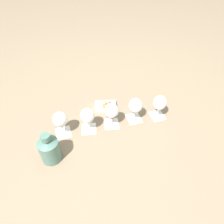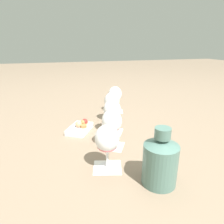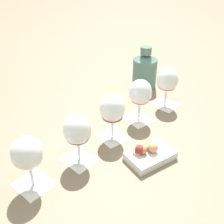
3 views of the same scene
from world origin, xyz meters
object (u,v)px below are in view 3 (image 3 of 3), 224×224
wine_glass_3 (77,132)px  wine_glass_4 (27,156)px  snack_dish (149,154)px  wine_glass_0 (167,81)px  wine_glass_2 (113,111)px  ceramic_vase (145,70)px  wine_glass_1 (140,94)px

wine_glass_3 → wine_glass_4: (0.15, -0.06, -0.00)m
wine_glass_4 → snack_dish: wine_glass_4 is taller
wine_glass_0 → snack_dish: bearing=8.5°
wine_glass_2 → wine_glass_4: same height
wine_glass_3 → snack_dish: wine_glass_3 is taller
wine_glass_4 → ceramic_vase: ceramic_vase is taller
wine_glass_0 → ceramic_vase: ceramic_vase is taller
wine_glass_2 → ceramic_vase: (-0.42, -0.04, -0.03)m
wine_glass_2 → snack_dish: (0.05, 0.15, -0.09)m
ceramic_vase → snack_dish: bearing=22.1°
wine_glass_0 → wine_glass_1: size_ratio=1.00×
wine_glass_1 → snack_dish: size_ratio=0.94×
wine_glass_2 → wine_glass_4: size_ratio=1.00×
wine_glass_4 → snack_dish: bearing=133.6°
wine_glass_1 → wine_glass_3: bearing=-16.1°
wine_glass_2 → snack_dish: bearing=70.8°
wine_glass_1 → snack_dish: (0.20, 0.11, -0.09)m
wine_glass_0 → snack_dish: wine_glass_0 is taller
wine_glass_0 → wine_glass_4: same height
wine_glass_3 → ceramic_vase: bearing=179.4°
ceramic_vase → wine_glass_4: bearing=-5.5°
wine_glass_3 → wine_glass_4: bearing=-23.1°
wine_glass_0 → wine_glass_4: size_ratio=1.00×
wine_glass_0 → wine_glass_3: same height
wine_glass_0 → snack_dish: 0.36m
wine_glass_1 → wine_glass_3: 0.31m
wine_glass_2 → wine_glass_3: same height
wine_glass_3 → wine_glass_0: bearing=162.0°
wine_glass_2 → wine_glass_3: size_ratio=1.00×
wine_glass_2 → wine_glass_3: 0.16m
wine_glass_0 → wine_glass_3: bearing=-18.0°
wine_glass_0 → wine_glass_4: (0.59, -0.21, -0.00)m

